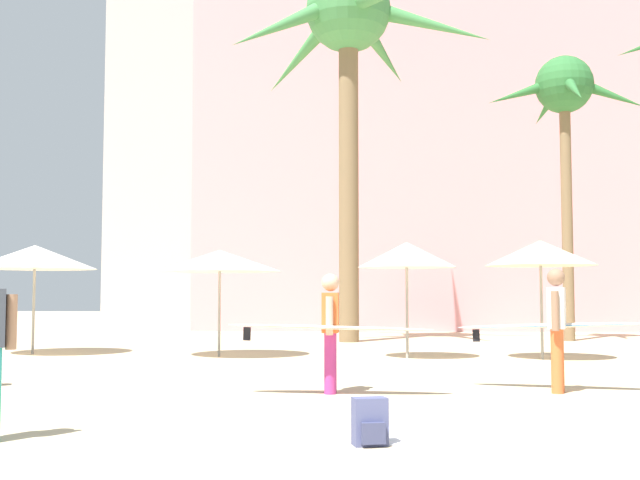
{
  "coord_description": "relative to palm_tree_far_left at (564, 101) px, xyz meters",
  "views": [
    {
      "loc": [
        0.68,
        -5.44,
        1.32
      ],
      "look_at": [
        0.12,
        5.37,
        2.07
      ],
      "focal_mm": 44.89,
      "sensor_mm": 36.0,
      "label": 1
    }
  ],
  "objects": [
    {
      "name": "person_far_left",
      "position": [
        -6.47,
        -12.89,
        -6.19
      ],
      "size": [
        2.79,
        0.85,
        1.62
      ],
      "rotation": [
        0.0,
        0.0,
        6.27
      ],
      "color": "#B7337F",
      "rests_on": "ground"
    },
    {
      "name": "hotel_tower_gray",
      "position": [
        -11.87,
        20.16,
        9.02
      ],
      "size": [
        14.51,
        8.43,
        32.2
      ],
      "primitive_type": "cube",
      "color": "#A8A8A3",
      "rests_on": "ground"
    },
    {
      "name": "cafe_umbrella_5",
      "position": [
        -2.3,
        -6.83,
        -4.88
      ],
      "size": [
        2.29,
        2.29,
        2.47
      ],
      "color": "gray",
      "rests_on": "ground"
    },
    {
      "name": "beach_towel",
      "position": [
        -4.93,
        -16.14,
        -7.08
      ],
      "size": [
        2.08,
        1.24,
        0.01
      ],
      "primitive_type": "cube",
      "rotation": [
        0.0,
        0.0,
        -0.12
      ],
      "color": "white",
      "rests_on": "ground"
    },
    {
      "name": "backpack",
      "position": [
        -5.97,
        -16.53,
        -6.88
      ],
      "size": [
        0.34,
        0.3,
        0.42
      ],
      "rotation": [
        0.0,
        0.0,
        4.96
      ],
      "color": "#474D77",
      "rests_on": "ground"
    },
    {
      "name": "person_far_right",
      "position": [
        -3.37,
        -12.42,
        -6.17
      ],
      "size": [
        2.66,
        1.12,
        1.69
      ],
      "rotation": [
        0.0,
        0.0,
        5.97
      ],
      "color": "orange",
      "rests_on": "ground"
    },
    {
      "name": "cafe_umbrella_1",
      "position": [
        -5.07,
        -6.68,
        -4.9
      ],
      "size": [
        2.08,
        2.08,
        2.45
      ],
      "color": "gray",
      "rests_on": "ground"
    },
    {
      "name": "hotel_pink",
      "position": [
        -1.64,
        10.86,
        0.84
      ],
      "size": [
        21.45,
        10.35,
        15.84
      ],
      "primitive_type": "cube",
      "color": "pink",
      "rests_on": "ground"
    },
    {
      "name": "cafe_umbrella_0",
      "position": [
        -13.46,
        -5.9,
        -4.89
      ],
      "size": [
        2.77,
        2.77,
        2.46
      ],
      "color": "gray",
      "rests_on": "ground"
    },
    {
      "name": "palm_tree_far_left",
      "position": [
        0.0,
        0.0,
        0.0
      ],
      "size": [
        4.72,
        4.65,
        8.43
      ],
      "color": "brown",
      "rests_on": "ground"
    },
    {
      "name": "palm_tree_left",
      "position": [
        -6.35,
        -0.79,
        1.82
      ],
      "size": [
        7.52,
        7.88,
        10.93
      ],
      "color": "brown",
      "rests_on": "ground"
    },
    {
      "name": "cafe_umbrella_3",
      "position": [
        -9.13,
        -6.37,
        -5.01
      ],
      "size": [
        2.69,
        2.69,
        2.31
      ],
      "color": "gray",
      "rests_on": "ground"
    }
  ]
}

